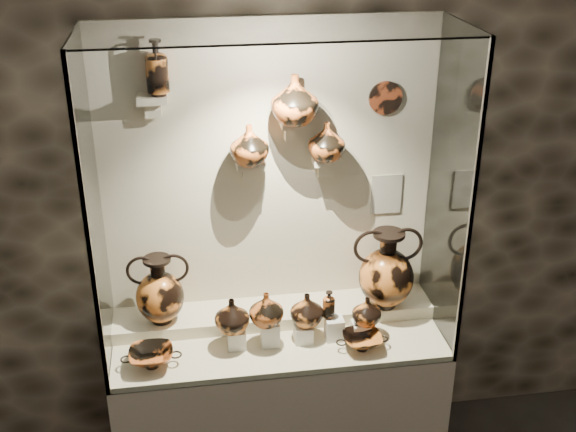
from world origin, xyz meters
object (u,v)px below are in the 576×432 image
object	(u,v)px
jug_c	(307,309)
ovoid_vase_a	(249,145)
jug_e	(367,311)
lekythos_small	(329,303)
kylix_left	(151,357)
kylix_right	(362,340)
jug_b	(266,309)
ovoid_vase_b	(295,99)
ovoid_vase_c	(327,141)
amphora_right	(387,269)
jug_a	(232,315)
amphora_left	(159,289)
lekythos_tall	(157,65)

from	to	relation	value
jug_c	ovoid_vase_a	distance (m)	0.88
jug_c	jug_e	world-z (taller)	jug_c
jug_e	lekythos_small	bearing A→B (deg)	162.59
kylix_left	kylix_right	size ratio (longest dim) A/B	1.10
jug_b	ovoid_vase_a	bearing A→B (deg)	82.24
jug_c	ovoid_vase_b	bearing A→B (deg)	83.70
jug_c	ovoid_vase_b	distance (m)	1.05
jug_c	lekythos_small	world-z (taller)	lekythos_small
jug_e	ovoid_vase_b	distance (m)	1.13
jug_e	ovoid_vase_c	size ratio (longest dim) A/B	0.82
jug_c	amphora_right	bearing A→B (deg)	3.67
amphora_right	jug_b	distance (m)	0.69
jug_a	kylix_right	distance (m)	0.66
amphora_left	kylix_left	world-z (taller)	amphora_left
jug_a	kylix_left	world-z (taller)	jug_a
jug_c	kylix_right	bearing A→B (deg)	-40.84
ovoid_vase_a	ovoid_vase_b	distance (m)	0.31
kylix_right	ovoid_vase_a	xyz separation A→B (m)	(-0.51, 0.36, 0.94)
jug_a	kylix_left	size ratio (longest dim) A/B	0.65
amphora_right	kylix_left	bearing A→B (deg)	-172.95
amphora_right	kylix_left	size ratio (longest dim) A/B	1.58
jug_e	kylix_right	world-z (taller)	jug_e
amphora_right	lekythos_tall	distance (m)	1.56
ovoid_vase_b	kylix_right	bearing A→B (deg)	-35.73
ovoid_vase_a	ovoid_vase_b	xyz separation A→B (m)	(0.22, -0.02, 0.22)
ovoid_vase_c	ovoid_vase_a	bearing A→B (deg)	-155.38
kylix_left	jug_b	bearing A→B (deg)	-8.77
jug_b	lekythos_tall	world-z (taller)	lekythos_tall
lekythos_small	lekythos_tall	xyz separation A→B (m)	(-0.77, 0.26, 1.17)
jug_e	lekythos_small	xyz separation A→B (m)	(-0.19, 0.03, 0.05)
ovoid_vase_a	amphora_right	bearing A→B (deg)	-15.54
kylix_right	ovoid_vase_c	size ratio (longest dim) A/B	1.33
jug_e	ovoid_vase_a	distance (m)	1.03
jug_a	ovoid_vase_c	bearing A→B (deg)	47.93
lekythos_small	ovoid_vase_b	distance (m)	1.03
jug_a	ovoid_vase_b	distance (m)	1.10
amphora_left	jug_e	xyz separation A→B (m)	(1.03, -0.21, -0.10)
jug_b	lekythos_small	bearing A→B (deg)	-11.03
jug_c	kylix_left	size ratio (longest dim) A/B	0.63
lekythos_small	kylix_right	xyz separation A→B (m)	(0.15, -0.13, -0.16)
kylix_left	kylix_right	distance (m)	1.04
jug_e	ovoid_vase_c	xyz separation A→B (m)	(-0.17, 0.26, 0.82)
amphora_left	ovoid_vase_c	world-z (taller)	ovoid_vase_c
amphora_right	jug_b	world-z (taller)	amphora_right
amphora_right	jug_c	world-z (taller)	amphora_right
jug_a	ovoid_vase_c	world-z (taller)	ovoid_vase_c
lekythos_tall	ovoid_vase_c	xyz separation A→B (m)	(0.79, -0.03, -0.40)
jug_c	jug_e	bearing A→B (deg)	-20.38
amphora_right	jug_c	distance (m)	0.49
kylix_left	ovoid_vase_c	distance (m)	1.34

